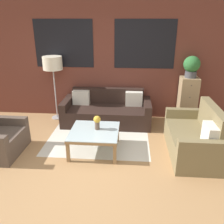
{
  "coord_description": "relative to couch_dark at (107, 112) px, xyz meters",
  "views": [
    {
      "loc": [
        0.66,
        -3.29,
        2.35
      ],
      "look_at": [
        0.29,
        1.26,
        0.55
      ],
      "focal_mm": 38.0,
      "sensor_mm": 36.0,
      "label": 1
    }
  ],
  "objects": [
    {
      "name": "drawer_cabinet",
      "position": [
        1.9,
        0.22,
        0.27
      ],
      "size": [
        0.41,
        0.41,
        1.1
      ],
      "color": "tan",
      "rests_on": "ground_plane"
    },
    {
      "name": "coffee_table",
      "position": [
        -0.09,
        -1.33,
        0.08
      ],
      "size": [
        0.89,
        0.89,
        0.42
      ],
      "color": "silver",
      "rests_on": "ground_plane"
    },
    {
      "name": "flower_vase",
      "position": [
        -0.05,
        -1.26,
        0.3
      ],
      "size": [
        0.13,
        0.13,
        0.27
      ],
      "color": "brown",
      "rests_on": "coffee_table"
    },
    {
      "name": "wall_back_brick",
      "position": [
        -0.1,
        0.49,
        1.13
      ],
      "size": [
        8.4,
        0.09,
        2.8
      ],
      "color": "brown",
      "rests_on": "ground_plane"
    },
    {
      "name": "potted_plant",
      "position": [
        1.9,
        0.22,
        1.09
      ],
      "size": [
        0.37,
        0.37,
        0.49
      ],
      "color": "#47474C",
      "rests_on": "drawer_cabinet"
    },
    {
      "name": "couch_dark",
      "position": [
        0.0,
        0.0,
        0.0
      ],
      "size": [
        2.05,
        0.88,
        0.78
      ],
      "color": "black",
      "rests_on": "ground_plane"
    },
    {
      "name": "settee_vintage",
      "position": [
        1.76,
        -1.27,
        0.03
      ],
      "size": [
        0.8,
        1.53,
        0.92
      ],
      "color": "olive",
      "rests_on": "ground_plane"
    },
    {
      "name": "floor_lamp",
      "position": [
        -1.29,
        0.19,
        1.06
      ],
      "size": [
        0.45,
        0.45,
        1.54
      ],
      "color": "#B2B2B7",
      "rests_on": "ground_plane"
    },
    {
      "name": "rug",
      "position": [
        -0.09,
        -0.74,
        -0.28
      ],
      "size": [
        2.09,
        1.79,
        0.0
      ],
      "color": "silver",
      "rests_on": "ground_plane"
    },
    {
      "name": "ground_plane",
      "position": [
        -0.1,
        -1.95,
        -0.28
      ],
      "size": [
        16.0,
        16.0,
        0.0
      ],
      "primitive_type": "plane",
      "color": "#AD7F51"
    }
  ]
}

